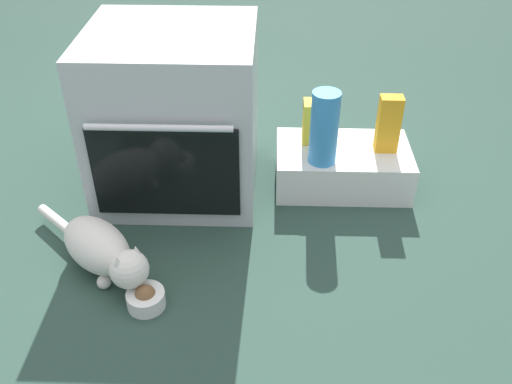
{
  "coord_description": "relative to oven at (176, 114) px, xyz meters",
  "views": [
    {
      "loc": [
        0.36,
        -1.53,
        1.41
      ],
      "look_at": [
        0.31,
        0.07,
        0.25
      ],
      "focal_mm": 39.87,
      "sensor_mm": 36.0,
      "label": 1
    }
  ],
  "objects": [
    {
      "name": "ground",
      "position": [
        0.03,
        -0.47,
        -0.33
      ],
      "size": [
        8.0,
        8.0,
        0.0
      ],
      "primitive_type": "plane",
      "color": "#284238"
    },
    {
      "name": "oven",
      "position": [
        0.0,
        0.0,
        0.0
      ],
      "size": [
        0.64,
        0.64,
        0.67
      ],
      "color": "#B7BABF",
      "rests_on": "ground"
    },
    {
      "name": "pantry_cabinet",
      "position": [
        0.68,
        0.02,
        -0.25
      ],
      "size": [
        0.55,
        0.34,
        0.17
      ],
      "primitive_type": "cube",
      "color": "white",
      "rests_on": "ground"
    },
    {
      "name": "food_bowl",
      "position": [
        -0.02,
        -0.71,
        -0.3
      ],
      "size": [
        0.13,
        0.13,
        0.08
      ],
      "color": "white",
      "rests_on": "ground"
    },
    {
      "name": "cat",
      "position": [
        -0.19,
        -0.55,
        -0.23
      ],
      "size": [
        0.51,
        0.47,
        0.19
      ],
      "rotation": [
        0.0,
        0.0,
        -0.73
      ],
      "color": "silver",
      "rests_on": "ground"
    },
    {
      "name": "juice_carton",
      "position": [
        0.85,
        0.02,
        -0.04
      ],
      "size": [
        0.09,
        0.06,
        0.24
      ],
      "primitive_type": "cube",
      "color": "orange",
      "rests_on": "pantry_cabinet"
    },
    {
      "name": "snack_bag",
      "position": [
        0.57,
        0.09,
        -0.07
      ],
      "size": [
        0.12,
        0.09,
        0.18
      ],
      "primitive_type": "cube",
      "color": "yellow",
      "rests_on": "pantry_cabinet"
    },
    {
      "name": "water_bottle",
      "position": [
        0.59,
        -0.07,
        -0.01
      ],
      "size": [
        0.11,
        0.11,
        0.3
      ],
      "primitive_type": "cylinder",
      "color": "#388CD1",
      "rests_on": "pantry_cabinet"
    }
  ]
}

